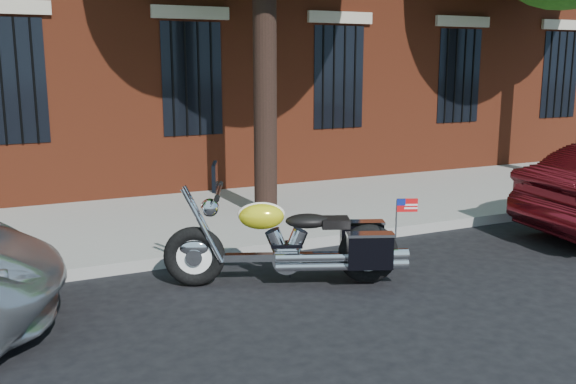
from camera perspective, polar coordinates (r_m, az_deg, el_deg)
name	(u,v)px	position (r m, az deg, el deg)	size (l,w,h in m)	color
ground	(325,283)	(7.47, 3.28, -8.10)	(120.00, 120.00, 0.00)	black
curb	(276,246)	(8.63, -1.07, -4.86)	(40.00, 0.16, 0.15)	gray
sidewalk	(228,216)	(10.32, -5.32, -2.17)	(40.00, 3.60, 0.15)	gray
motorcycle	(294,245)	(7.27, 0.57, -4.69)	(2.54, 1.49, 1.41)	black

